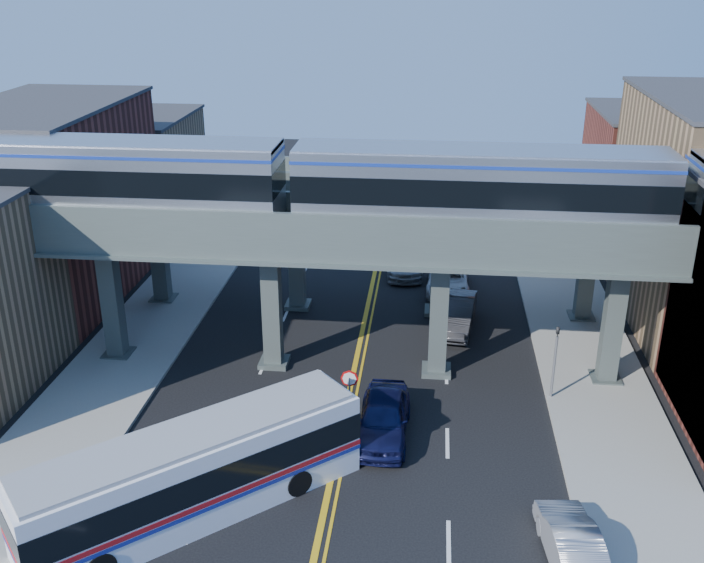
{
  "coord_description": "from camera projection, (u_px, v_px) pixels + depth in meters",
  "views": [
    {
      "loc": [
        3.45,
        -25.78,
        18.6
      ],
      "look_at": [
        -0.01,
        6.96,
        5.04
      ],
      "focal_mm": 40.0,
      "sensor_mm": 36.0,
      "label": 1
    }
  ],
  "objects": [
    {
      "name": "traffic_signal",
      "position": [
        555.0,
        355.0,
        34.87
      ],
      "size": [
        0.15,
        0.18,
        4.1
      ],
      "color": "slate",
      "rests_on": "ground"
    },
    {
      "name": "car_lane_d",
      "position": [
        403.0,
        260.0,
        50.11
      ],
      "size": [
        2.76,
        5.68,
        1.59
      ],
      "primitive_type": "imported",
      "rotation": [
        0.0,
        0.0,
        0.1
      ],
      "color": "#9A9A9F",
      "rests_on": "ground"
    },
    {
      "name": "transit_bus",
      "position": [
        195.0,
        474.0,
        27.85
      ],
      "size": [
        11.23,
        10.42,
        3.24
      ],
      "rotation": [
        0.0,
        0.0,
        0.73
      ],
      "color": "white",
      "rests_on": "ground"
    },
    {
      "name": "building_west_b",
      "position": [
        52.0,
        203.0,
        45.53
      ],
      "size": [
        8.0,
        14.0,
        11.0
      ],
      "primitive_type": "cube",
      "color": "brown",
      "rests_on": "ground"
    },
    {
      "name": "mural_panel",
      "position": [
        703.0,
        330.0,
        31.58
      ],
      "size": [
        0.1,
        9.5,
        9.5
      ],
      "primitive_type": "cube",
      "color": "teal",
      "rests_on": "ground"
    },
    {
      "name": "car_lane_a",
      "position": [
        383.0,
        417.0,
        32.71
      ],
      "size": [
        2.21,
        5.28,
        1.79
      ],
      "primitive_type": "imported",
      "rotation": [
        0.0,
        0.0,
        -0.02
      ],
      "color": "#10133C",
      "rests_on": "ground"
    },
    {
      "name": "ground",
      "position": [
        334.0,
        465.0,
        31.12
      ],
      "size": [
        120.0,
        120.0,
        0.0
      ],
      "primitive_type": "plane",
      "color": "black",
      "rests_on": "ground"
    },
    {
      "name": "building_west_c",
      "position": [
        135.0,
        172.0,
        58.06
      ],
      "size": [
        8.0,
        10.0,
        8.0
      ],
      "primitive_type": "cube",
      "color": "#93724C",
      "rests_on": "ground"
    },
    {
      "name": "elevated_viaduct_near",
      "position": [
        355.0,
        244.0,
        36.01
      ],
      "size": [
        52.0,
        3.6,
        7.4
      ],
      "color": "#434D49",
      "rests_on": "ground"
    },
    {
      "name": "building_east_c",
      "position": [
        651.0,
        179.0,
        54.27
      ],
      "size": [
        8.0,
        10.0,
        9.0
      ],
      "primitive_type": "cube",
      "color": "brown",
      "rests_on": "ground"
    },
    {
      "name": "car_parked_curb",
      "position": [
        571.0,
        543.0,
        25.89
      ],
      "size": [
        2.07,
        4.67,
        1.49
      ],
      "primitive_type": "imported",
      "rotation": [
        0.0,
        0.0,
        3.25
      ],
      "color": "#999A9E",
      "rests_on": "ground"
    },
    {
      "name": "car_lane_b",
      "position": [
        456.0,
        313.0,
        42.35
      ],
      "size": [
        2.47,
        5.45,
        1.73
      ],
      "primitive_type": "imported",
      "rotation": [
        0.0,
        0.0,
        -0.12
      ],
      "color": "#313134",
      "rests_on": "ground"
    },
    {
      "name": "stop_sign",
      "position": [
        350.0,
        389.0,
        33.18
      ],
      "size": [
        0.76,
        0.09,
        2.63
      ],
      "color": "slate",
      "rests_on": "ground"
    },
    {
      "name": "car_lane_c",
      "position": [
        448.0,
        279.0,
        47.18
      ],
      "size": [
        2.56,
        5.42,
        1.49
      ],
      "primitive_type": "imported",
      "rotation": [
        0.0,
        0.0,
        -0.02
      ],
      "color": "#BDBDBF",
      "rests_on": "ground"
    },
    {
      "name": "sidewalk_east",
      "position": [
        587.0,
        359.0,
        39.17
      ],
      "size": [
        5.0,
        70.0,
        0.16
      ],
      "primitive_type": "cube",
      "color": "gray",
      "rests_on": "ground"
    },
    {
      "name": "sidewalk_west",
      "position": [
        142.0,
        338.0,
        41.4
      ],
      "size": [
        5.0,
        70.0,
        0.16
      ],
      "primitive_type": "cube",
      "color": "gray",
      "rests_on": "ground"
    },
    {
      "name": "transit_train",
      "position": [
        480.0,
        186.0,
        34.36
      ],
      "size": [
        50.62,
        3.18,
        3.71
      ],
      "color": "black",
      "rests_on": "elevated_viaduct_near"
    },
    {
      "name": "elevated_viaduct_far",
      "position": [
        368.0,
        201.0,
        42.45
      ],
      "size": [
        52.0,
        3.6,
        7.4
      ],
      "color": "#434D49",
      "rests_on": "ground"
    }
  ]
}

